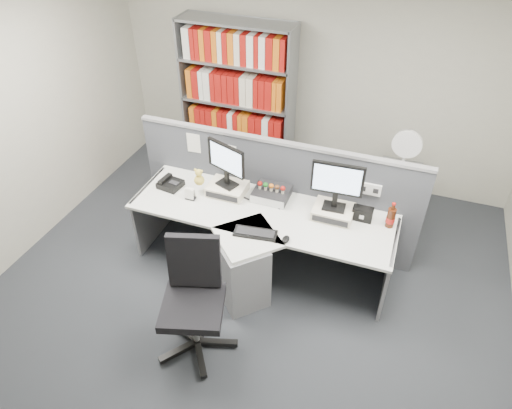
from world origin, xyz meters
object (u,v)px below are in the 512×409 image
at_px(monitor_right, 337,182).
at_px(desk_fan, 406,147).
at_px(speaker, 362,214).
at_px(desk, 254,245).
at_px(desk_calendar, 190,194).
at_px(office_chair, 194,295).
at_px(keyboard, 255,233).
at_px(desk_phone, 170,184).
at_px(mouse, 286,239).
at_px(desktop_pc, 272,194).
at_px(cola_bottle, 391,218).
at_px(shelving_unit, 238,104).
at_px(monitor_left, 226,161).
at_px(filing_cabinet, 395,198).

height_order(monitor_right, desk_fan, monitor_right).
bearing_deg(speaker, desk, -155.24).
bearing_deg(desk, desk_calendar, 167.70).
distance_m(desk_calendar, office_chair, 1.17).
xyz_separation_m(keyboard, speaker, (0.88, 0.55, 0.05)).
bearing_deg(desk_phone, mouse, -15.78).
distance_m(desktop_pc, cola_bottle, 1.18).
xyz_separation_m(desk, mouse, (0.35, -0.11, 0.28)).
distance_m(keyboard, desk_fan, 1.92).
distance_m(monitor_right, desk_fan, 1.15).
xyz_separation_m(shelving_unit, office_chair, (0.68, -2.71, -0.41)).
distance_m(desktop_pc, keyboard, 0.59).
bearing_deg(monitor_right, desk_fan, 62.34).
height_order(desk_calendar, desk_fan, desk_fan).
xyz_separation_m(monitor_right, desktop_pc, (-0.65, 0.08, -0.35)).
distance_m(monitor_left, speaker, 1.41).
xyz_separation_m(desktop_pc, mouse, (0.33, -0.58, -0.03)).
bearing_deg(mouse, keyboard, -178.42).
xyz_separation_m(desk, desktop_pc, (0.02, 0.46, 0.31)).
relative_size(monitor_left, shelving_unit, 0.23).
bearing_deg(desk_calendar, monitor_left, 35.56).
xyz_separation_m(desk, cola_bottle, (1.20, 0.42, 0.36)).
bearing_deg(desk_phone, cola_bottle, 3.53).
xyz_separation_m(monitor_left, office_chair, (0.21, -1.24, -0.53)).
height_order(desk, mouse, mouse).
xyz_separation_m(desktop_pc, desk_phone, (-1.06, -0.18, -0.01)).
relative_size(desk_phone, filing_cabinet, 0.36).
relative_size(monitor_left, monitor_right, 0.95).
bearing_deg(desktop_pc, mouse, -60.25).
xyz_separation_m(keyboard, mouse, (0.29, 0.01, 0.01)).
height_order(cola_bottle, office_chair, office_chair).
distance_m(monitor_left, cola_bottle, 1.65).
xyz_separation_m(monitor_right, shelving_unit, (-1.57, 1.47, -0.14)).
xyz_separation_m(mouse, filing_cabinet, (0.85, 1.51, -0.39)).
relative_size(keyboard, cola_bottle, 1.54).
bearing_deg(office_chair, speaker, 48.18).
relative_size(desk, monitor_right, 5.30).
bearing_deg(desk, monitor_right, 29.88).
height_order(cola_bottle, shelving_unit, shelving_unit).
bearing_deg(mouse, desk_phone, 164.22).
height_order(desktop_pc, desk_phone, desk_phone).
bearing_deg(cola_bottle, desk, -160.82).
relative_size(mouse, filing_cabinet, 0.15).
bearing_deg(keyboard, speaker, 32.21).
height_order(desk, speaker, speaker).
bearing_deg(filing_cabinet, office_chair, -122.12).
bearing_deg(cola_bottle, monitor_left, -178.86).
relative_size(desk, shelving_unit, 1.30).
distance_m(monitor_left, shelving_unit, 1.54).
xyz_separation_m(monitor_right, mouse, (-0.32, -0.50, -0.37)).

